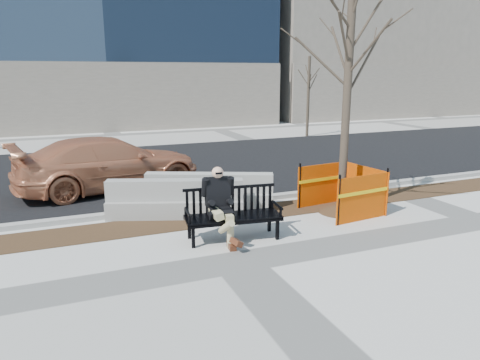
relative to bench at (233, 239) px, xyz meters
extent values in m
plane|color=beige|center=(-0.36, -1.11, 0.00)|extent=(120.00, 120.00, 0.00)
cube|color=#47301C|center=(-0.36, 1.49, 0.00)|extent=(40.00, 1.20, 0.02)
cube|color=black|center=(-0.36, 7.69, 0.00)|extent=(60.00, 10.40, 0.01)
cube|color=#9E9B93|center=(-0.36, 2.44, 0.06)|extent=(60.00, 0.25, 0.12)
imported|color=#C0734C|center=(-1.89, 5.23, 0.00)|extent=(5.75, 3.24, 1.57)
camera|label=1|loc=(-3.20, -8.24, 3.42)|focal=33.37mm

